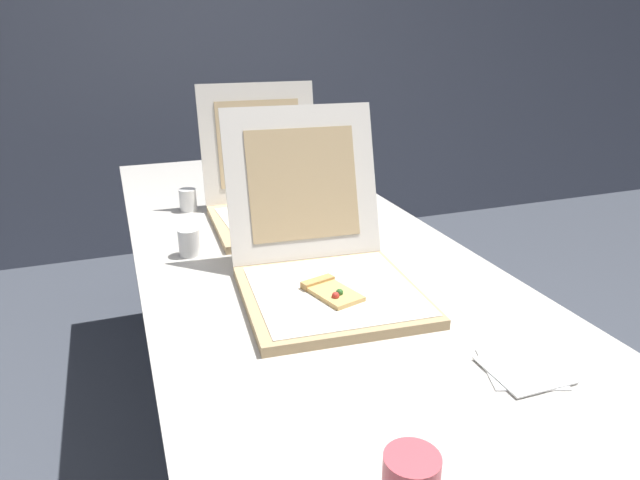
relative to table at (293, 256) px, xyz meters
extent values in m
cube|color=slate|center=(0.00, 1.98, 0.62)|extent=(10.00, 0.10, 2.60)
cube|color=beige|center=(0.00, 0.00, 0.03)|extent=(0.85, 2.21, 0.03)
cylinder|color=gray|center=(-0.36, 1.04, -0.33)|extent=(0.04, 0.04, 0.70)
cylinder|color=gray|center=(0.36, 1.04, -0.33)|extent=(0.04, 0.04, 0.70)
cube|color=tan|center=(-0.03, -0.37, 0.06)|extent=(0.41, 0.41, 0.02)
cube|color=silver|center=(-0.02, -0.37, 0.07)|extent=(0.37, 0.37, 0.00)
cube|color=silver|center=(-0.01, -0.13, 0.25)|extent=(0.39, 0.15, 0.36)
cube|color=tan|center=(-0.01, -0.13, 0.25)|extent=(0.28, 0.11, 0.26)
cube|color=#E0B266|center=(-0.03, -0.40, 0.08)|extent=(0.11, 0.14, 0.01)
cube|color=tan|center=(-0.05, -0.34, 0.08)|extent=(0.08, 0.04, 0.02)
sphere|color=red|center=(-0.04, -0.43, 0.08)|extent=(0.02, 0.02, 0.02)
sphere|color=#2D6628|center=(-0.03, -0.42, 0.08)|extent=(0.02, 0.02, 0.02)
cube|color=tan|center=(0.00, 0.14, 0.06)|extent=(0.39, 0.39, 0.02)
cube|color=silver|center=(0.00, 0.14, 0.07)|extent=(0.33, 0.33, 0.00)
cube|color=silver|center=(0.01, 0.37, 0.26)|extent=(0.38, 0.09, 0.38)
cube|color=tan|center=(0.01, 0.36, 0.25)|extent=(0.28, 0.06, 0.27)
cube|color=#E5B74C|center=(0.05, 0.13, 0.08)|extent=(0.13, 0.15, 0.01)
cube|color=tan|center=(0.08, 0.19, 0.08)|extent=(0.08, 0.06, 0.02)
sphere|color=#2D6628|center=(0.02, 0.10, 0.08)|extent=(0.02, 0.02, 0.02)
cylinder|color=white|center=(-0.29, 0.00, 0.08)|extent=(0.05, 0.05, 0.07)
cylinder|color=white|center=(-0.24, 0.38, 0.08)|extent=(0.05, 0.05, 0.07)
cube|color=white|center=(0.18, -0.74, 0.05)|extent=(0.16, 0.16, 0.00)
cube|color=white|center=(0.18, -0.75, 0.05)|extent=(0.13, 0.13, 0.00)
camera|label=1|loc=(-0.44, -1.41, 0.62)|focal=31.61mm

